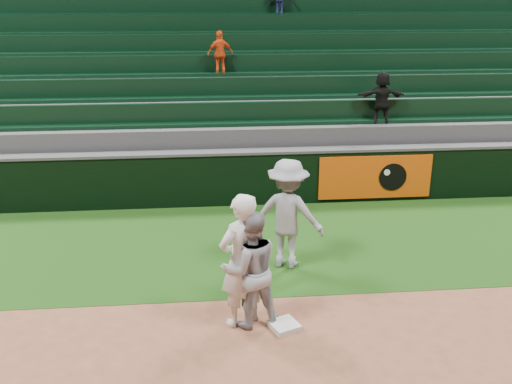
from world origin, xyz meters
The scene contains 8 objects.
ground centered at (0.00, 0.00, 0.00)m, with size 70.00×70.00×0.00m, color brown.
foul_grass centered at (0.00, 3.00, 0.00)m, with size 36.00×4.20×0.01m, color #14360D.
first_base centered at (0.22, 0.04, 0.04)m, with size 0.38×0.38×0.08m, color silver.
first_baseman centered at (-0.37, 0.26, 1.01)m, with size 0.73×0.48×2.01m, color silver.
baserunner centered at (-0.25, 0.23, 0.88)m, with size 0.86×0.67×1.76m, color #9799A1.
base_coach centered at (0.55, 2.01, 0.98)m, with size 1.26×0.72×1.95m, color #92949F.
field_wall centered at (0.03, 5.20, 0.63)m, with size 36.00×0.45×1.25m.
stadium_seating centered at (0.00, 8.97, 1.70)m, with size 36.00×5.95×5.07m.
Camera 1 is at (-0.84, -7.00, 4.63)m, focal length 40.00 mm.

